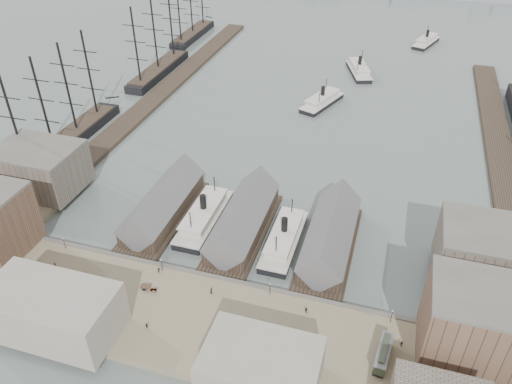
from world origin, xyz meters
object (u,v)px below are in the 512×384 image
(horse_cart_left, at_px, (89,278))
(horse_cart_right, at_px, (223,339))
(horse_cart_center, at_px, (151,289))
(ferry_docked_west, at_px, (204,216))
(tram, at_px, (383,354))

(horse_cart_left, xyz_separation_m, horse_cart_right, (40.49, -8.19, -0.03))
(horse_cart_right, bearing_deg, horse_cart_center, 76.41)
(ferry_docked_west, height_order, tram, ferry_docked_west)
(tram, relative_size, horse_cart_left, 2.22)
(ferry_docked_west, height_order, horse_cart_right, ferry_docked_west)
(ferry_docked_west, distance_m, tram, 67.82)
(horse_cart_left, height_order, horse_cart_right, horse_cart_left)
(horse_cart_right, bearing_deg, horse_cart_left, 86.98)
(horse_cart_left, relative_size, horse_cart_center, 0.96)
(tram, bearing_deg, horse_cart_right, -164.66)
(tram, xyz_separation_m, horse_cart_left, (-75.86, 2.59, -1.10))
(horse_cart_left, distance_m, horse_cart_right, 41.31)
(horse_cart_left, bearing_deg, horse_cart_center, -68.08)
(tram, xyz_separation_m, horse_cart_center, (-58.36, 3.69, -1.07))
(horse_cart_right, bearing_deg, ferry_docked_west, 35.64)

